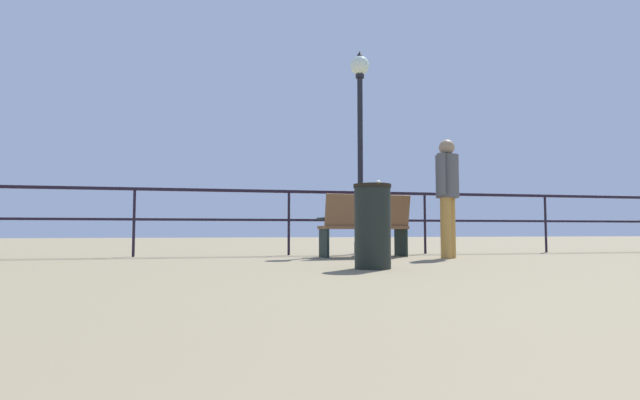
{
  "coord_description": "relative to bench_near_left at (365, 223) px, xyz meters",
  "views": [
    {
      "loc": [
        -2.46,
        1.35,
        0.42
      ],
      "look_at": [
        -0.82,
        9.0,
        0.92
      ],
      "focal_mm": 26.89,
      "sensor_mm": 36.0,
      "label": 1
    }
  ],
  "objects": [
    {
      "name": "trash_bin",
      "position": [
        -0.62,
        -2.21,
        -0.07
      ],
      "size": [
        0.42,
        0.42,
        0.94
      ],
      "color": "black",
      "rests_on": "ground_plane"
    },
    {
      "name": "person_by_bench",
      "position": [
        1.14,
        -0.55,
        0.5
      ],
      "size": [
        0.46,
        0.43,
        1.82
      ],
      "color": "#B58239",
      "rests_on": "ground_plane"
    },
    {
      "name": "bench_near_left",
      "position": [
        0.0,
        0.0,
        0.0
      ],
      "size": [
        1.45,
        0.73,
        0.99
      ],
      "color": "brown",
      "rests_on": "ground_plane"
    },
    {
      "name": "seagull_on_rail",
      "position": [
        0.5,
        0.84,
        0.66
      ],
      "size": [
        0.2,
        0.41,
        0.19
      ],
      "color": "silver",
      "rests_on": "pier_railing"
    },
    {
      "name": "lamppost_center",
      "position": [
        0.25,
        1.08,
        1.88
      ],
      "size": [
        0.35,
        0.35,
        3.76
      ],
      "color": "black",
      "rests_on": "ground_plane"
    },
    {
      "name": "pier_railing",
      "position": [
        0.15,
        0.87,
        0.29
      ],
      "size": [
        22.64,
        0.05,
        1.12
      ],
      "color": "black",
      "rests_on": "ground_plane"
    }
  ]
}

